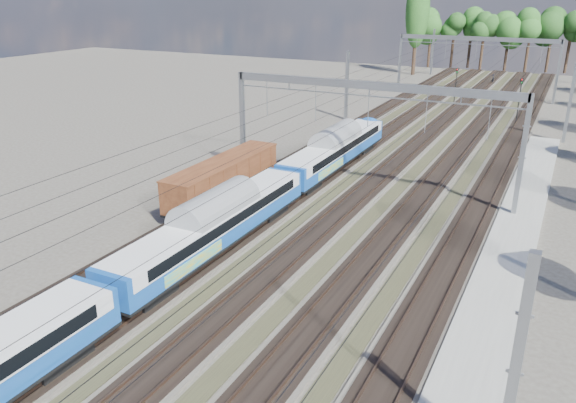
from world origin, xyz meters
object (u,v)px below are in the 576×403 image
at_px(emu_train, 212,220).
at_px(signal_far, 520,95).
at_px(worker, 493,79).
at_px(signal_near, 456,83).
at_px(freight_boxcar, 224,178).

distance_m(emu_train, signal_far, 48.87).
height_order(worker, signal_near, signal_near).
bearing_deg(worker, freight_boxcar, 166.68).
height_order(emu_train, worker, emu_train).
relative_size(emu_train, freight_boxcar, 4.63).
bearing_deg(emu_train, freight_boxcar, 118.74).
relative_size(freight_boxcar, signal_near, 2.35).
xyz_separation_m(emu_train, freight_boxcar, (-4.50, 8.21, -0.39)).
distance_m(worker, signal_far, 32.51).
relative_size(emu_train, worker, 34.69).
xyz_separation_m(freight_boxcar, signal_far, (17.21, 38.96, 1.56)).
bearing_deg(signal_near, signal_far, -50.11).
xyz_separation_m(freight_boxcar, worker, (9.96, 70.53, -1.14)).
bearing_deg(emu_train, signal_far, 74.93).
distance_m(emu_train, signal_near, 54.66).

